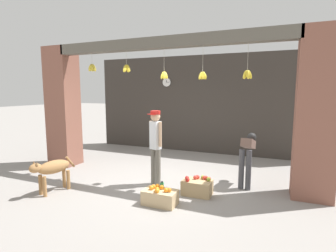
{
  "coord_description": "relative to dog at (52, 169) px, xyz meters",
  "views": [
    {
      "loc": [
        2.31,
        -5.1,
        1.99
      ],
      "look_at": [
        0.0,
        0.46,
        1.19
      ],
      "focal_mm": 28.0,
      "sensor_mm": 36.0,
      "label": 1
    }
  ],
  "objects": [
    {
      "name": "wall_clock",
      "position": [
        0.57,
        4.44,
        1.81
      ],
      "size": [
        0.3,
        0.03,
        0.3
      ],
      "color": "black"
    },
    {
      "name": "shop_pillar_left",
      "position": [
        -1.28,
        1.68,
        1.08
      ],
      "size": [
        0.7,
        0.6,
        3.12
      ],
      "primitive_type": "cube",
      "color": "brown",
      "rests_on": "ground_plane"
    },
    {
      "name": "shop_back_wall",
      "position": [
        1.7,
        4.52,
        1.08
      ],
      "size": [
        7.26,
        0.12,
        3.12
      ],
      "primitive_type": "cube",
      "color": "#38332D",
      "rests_on": "ground_plane"
    },
    {
      "name": "dog",
      "position": [
        0.0,
        0.0,
        0.0
      ],
      "size": [
        0.42,
        0.93,
        0.7
      ],
      "rotation": [
        0.0,
        0.0,
        -1.83
      ],
      "color": "#9E7042",
      "rests_on": "ground_plane"
    },
    {
      "name": "storefront_awning",
      "position": [
        1.69,
        1.5,
        2.49
      ],
      "size": [
        5.36,
        0.26,
        0.92
      ],
      "color": "#5B564C"
    },
    {
      "name": "fruit_crate_apples",
      "position": [
        2.67,
        0.99,
        -0.32
      ],
      "size": [
        0.56,
        0.36,
        0.36
      ],
      "color": "tan",
      "rests_on": "ground_plane"
    },
    {
      "name": "water_bottle",
      "position": [
        2.03,
        0.73,
        -0.35
      ],
      "size": [
        0.07,
        0.07,
        0.26
      ],
      "color": "#38934C",
      "rests_on": "ground_plane"
    },
    {
      "name": "shop_pillar_right",
      "position": [
        4.68,
        1.68,
        1.08
      ],
      "size": [
        0.7,
        0.6,
        3.12
      ],
      "primitive_type": "cube",
      "color": "brown",
      "rests_on": "ground_plane"
    },
    {
      "name": "shopkeeper",
      "position": [
        1.69,
        1.18,
        0.45
      ],
      "size": [
        0.33,
        0.29,
        1.59
      ],
      "rotation": [
        0.0,
        0.0,
        2.78
      ],
      "color": "#6B665B",
      "rests_on": "ground_plane"
    },
    {
      "name": "fruit_crate_oranges",
      "position": [
        2.18,
        0.3,
        -0.34
      ],
      "size": [
        0.59,
        0.35,
        0.33
      ],
      "color": "tan",
      "rests_on": "ground_plane"
    },
    {
      "name": "worker_stooping",
      "position": [
        3.49,
        1.85,
        0.24
      ],
      "size": [
        0.28,
        0.82,
        1.07
      ],
      "rotation": [
        0.0,
        0.0,
        -0.08
      ],
      "color": "#424247",
      "rests_on": "ground_plane"
    },
    {
      "name": "ground_plane",
      "position": [
        1.7,
        1.38,
        -0.48
      ],
      "size": [
        60.0,
        60.0,
        0.0
      ],
      "primitive_type": "plane",
      "color": "gray"
    }
  ]
}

